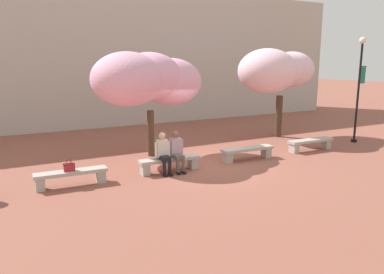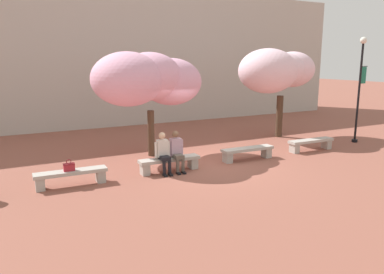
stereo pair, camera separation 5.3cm
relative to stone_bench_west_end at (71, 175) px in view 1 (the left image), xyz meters
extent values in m
plane|color=#8E5142|center=(4.56, 0.00, -0.31)|extent=(100.00, 100.00, 0.00)
cube|color=#B7B2A8|center=(4.56, 10.83, 3.33)|extent=(28.00, 4.00, 7.28)
cube|color=#ADA89E|center=(0.00, 0.00, 0.09)|extent=(2.00, 0.48, 0.10)
cube|color=#ADA89E|center=(-0.83, 0.03, -0.13)|extent=(0.25, 0.35, 0.35)
cube|color=#ADA89E|center=(0.83, -0.03, -0.13)|extent=(0.25, 0.35, 0.35)
cube|color=#ADA89E|center=(3.04, 0.00, 0.09)|extent=(2.00, 0.48, 0.10)
cube|color=#ADA89E|center=(2.22, 0.03, -0.13)|extent=(0.25, 0.35, 0.35)
cube|color=#ADA89E|center=(3.87, -0.03, -0.13)|extent=(0.25, 0.35, 0.35)
cube|color=#ADA89E|center=(6.08, 0.00, 0.09)|extent=(2.00, 0.48, 0.10)
cube|color=#ADA89E|center=(5.26, 0.03, -0.13)|extent=(0.25, 0.35, 0.35)
cube|color=#ADA89E|center=(6.91, -0.03, -0.13)|extent=(0.25, 0.35, 0.35)
cube|color=#ADA89E|center=(9.13, 0.00, 0.09)|extent=(2.00, 0.48, 0.10)
cube|color=#ADA89E|center=(8.30, 0.03, -0.13)|extent=(0.25, 0.35, 0.35)
cube|color=#ADA89E|center=(9.95, -0.03, -0.13)|extent=(0.25, 0.35, 0.35)
cube|color=black|center=(2.70, -0.41, -0.28)|extent=(0.11, 0.23, 0.06)
cylinder|color=black|center=(2.70, -0.35, -0.07)|extent=(0.10, 0.10, 0.42)
cube|color=black|center=(2.88, -0.42, -0.28)|extent=(0.11, 0.23, 0.06)
cylinder|color=black|center=(2.88, -0.36, -0.07)|extent=(0.10, 0.10, 0.42)
cube|color=black|center=(2.80, -0.18, 0.20)|extent=(0.30, 0.41, 0.12)
cube|color=silver|center=(2.81, 0.04, 0.47)|extent=(0.35, 0.24, 0.54)
sphere|color=beige|center=(2.81, 0.04, 0.88)|extent=(0.21, 0.21, 0.21)
cylinder|color=silver|center=(2.60, 0.03, 0.43)|extent=(0.09, 0.09, 0.50)
cylinder|color=silver|center=(3.02, 0.01, 0.43)|extent=(0.09, 0.09, 0.50)
cube|color=black|center=(3.16, -0.41, -0.28)|extent=(0.11, 0.23, 0.06)
cylinder|color=brown|center=(3.16, -0.35, -0.07)|extent=(0.10, 0.10, 0.42)
cube|color=black|center=(3.34, -0.42, -0.28)|extent=(0.11, 0.23, 0.06)
cylinder|color=brown|center=(3.34, -0.36, -0.07)|extent=(0.10, 0.10, 0.42)
cube|color=brown|center=(3.26, -0.18, 0.20)|extent=(0.30, 0.42, 0.12)
cube|color=#B293A8|center=(3.27, 0.04, 0.47)|extent=(0.35, 0.24, 0.54)
sphere|color=brown|center=(3.27, 0.04, 0.88)|extent=(0.21, 0.21, 0.21)
cylinder|color=#B293A8|center=(3.06, 0.03, 0.43)|extent=(0.09, 0.09, 0.50)
cylinder|color=#B293A8|center=(3.48, 0.01, 0.43)|extent=(0.09, 0.09, 0.50)
cube|color=#A3232D|center=(-0.04, -0.02, 0.25)|extent=(0.30, 0.14, 0.22)
cube|color=maroon|center=(-0.04, -0.03, 0.34)|extent=(0.30, 0.15, 0.04)
torus|color=maroon|center=(-0.04, -0.02, 0.41)|extent=(0.14, 0.02, 0.14)
cylinder|color=#473323|center=(3.28, 2.17, 0.54)|extent=(0.25, 0.25, 1.69)
ellipsoid|color=#EAA8C6|center=(3.28, 2.17, 2.61)|extent=(2.30, 2.28, 1.72)
ellipsoid|color=#EAA8C6|center=(2.37, 1.96, 2.55)|extent=(2.49, 2.62, 1.87)
ellipsoid|color=#EAA8C6|center=(4.18, 2.32, 2.39)|extent=(2.33, 2.07, 1.75)
cylinder|color=#473323|center=(9.82, 2.73, 0.65)|extent=(0.30, 0.30, 1.91)
ellipsoid|color=#F4CCDB|center=(9.82, 2.73, 2.76)|extent=(2.08, 2.04, 1.56)
ellipsoid|color=#F4CCDB|center=(9.02, 2.70, 2.72)|extent=(2.61, 2.55, 1.96)
ellipsoid|color=#F4CCDB|center=(10.62, 2.91, 2.77)|extent=(2.17, 1.86, 1.63)
cylinder|color=black|center=(11.98, 0.28, -0.25)|extent=(0.24, 0.24, 0.12)
cylinder|color=black|center=(11.98, 0.28, 1.77)|extent=(0.09, 0.09, 4.16)
sphere|color=white|center=(11.98, 0.28, 3.99)|extent=(0.28, 0.28, 0.28)
cylinder|color=black|center=(12.18, 0.28, 2.93)|extent=(0.40, 0.02, 0.02)
cube|color=#1E7056|center=(12.18, 0.28, 2.56)|extent=(0.30, 0.02, 0.70)
camera|label=1|loc=(-1.70, -10.51, 3.18)|focal=35.00mm
camera|label=2|loc=(-1.65, -10.53, 3.18)|focal=35.00mm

